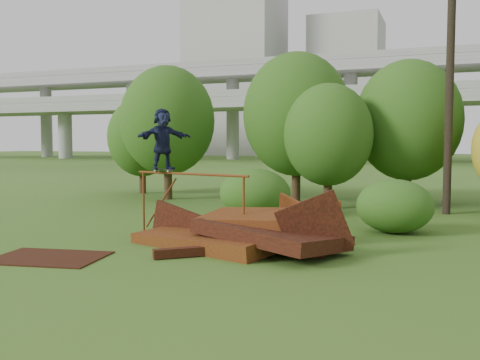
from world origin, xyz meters
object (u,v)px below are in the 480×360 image
(skater, at_px, (163,139))
(utility_pole, at_px, (450,58))
(flat_plate, at_px, (49,258))
(scrap_pile, at_px, (240,234))

(skater, xyz_separation_m, utility_pole, (7.21, 7.71, 2.87))
(skater, relative_size, flat_plate, 0.69)
(flat_plate, bearing_deg, skater, 74.05)
(scrap_pile, xyz_separation_m, utility_pole, (4.67, 8.47, 5.19))
(utility_pole, bearing_deg, flat_plate, -126.36)
(utility_pole, bearing_deg, scrap_pile, -118.89)
(flat_plate, height_order, utility_pole, utility_pole)
(skater, height_order, utility_pole, utility_pole)
(skater, bearing_deg, utility_pole, -6.36)
(scrap_pile, relative_size, skater, 3.44)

